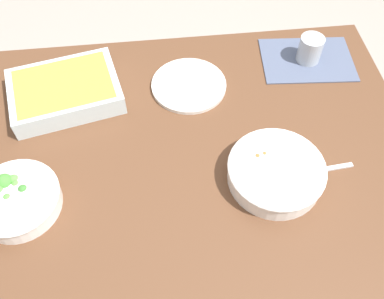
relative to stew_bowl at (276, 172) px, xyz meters
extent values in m
plane|color=#9E9389|center=(0.19, -0.11, -0.77)|extent=(6.00, 6.00, 0.00)
cube|color=brown|center=(0.19, -0.11, -0.05)|extent=(1.20, 0.90, 0.04)
cylinder|color=brown|center=(-0.35, -0.50, -0.42)|extent=(0.06, 0.06, 0.70)
cylinder|color=brown|center=(0.73, -0.50, -0.42)|extent=(0.06, 0.06, 0.70)
cube|color=#4C5670|center=(-0.20, -0.41, -0.03)|extent=(0.29, 0.22, 0.00)
cylinder|color=white|center=(0.00, 0.00, 0.00)|extent=(0.23, 0.23, 0.05)
torus|color=white|center=(0.00, 0.00, 0.02)|extent=(0.24, 0.24, 0.01)
cylinder|color=olive|center=(0.00, 0.00, 0.00)|extent=(0.19, 0.19, 0.03)
sphere|color=silver|center=(-0.01, 0.03, 0.01)|extent=(0.01, 0.01, 0.01)
sphere|color=#C66633|center=(0.02, -0.04, 0.02)|extent=(0.02, 0.02, 0.02)
sphere|color=#C66633|center=(0.01, -0.01, 0.02)|extent=(0.01, 0.01, 0.01)
sphere|color=silver|center=(0.00, 0.00, 0.02)|extent=(0.02, 0.02, 0.02)
sphere|color=#C66633|center=(0.04, -0.04, 0.02)|extent=(0.02, 0.02, 0.02)
cylinder|color=white|center=(0.62, 0.01, -0.01)|extent=(0.20, 0.20, 0.05)
torus|color=white|center=(0.62, 0.01, 0.01)|extent=(0.21, 0.21, 0.01)
cylinder|color=#8CB272|center=(0.62, 0.01, 0.00)|extent=(0.16, 0.16, 0.02)
sphere|color=#569E42|center=(0.62, -0.03, 0.01)|extent=(0.02, 0.02, 0.02)
sphere|color=#569E42|center=(0.64, 0.01, 0.01)|extent=(0.02, 0.02, 0.02)
sphere|color=#478C38|center=(0.65, -0.04, 0.02)|extent=(0.04, 0.04, 0.04)
sphere|color=#569E42|center=(0.63, -0.04, 0.01)|extent=(0.03, 0.03, 0.03)
sphere|color=#3D7A33|center=(0.60, -0.01, 0.01)|extent=(0.02, 0.02, 0.02)
cube|color=silver|center=(0.53, -0.33, 0.00)|extent=(0.34, 0.28, 0.06)
cube|color=gold|center=(0.53, -0.33, 0.01)|extent=(0.30, 0.25, 0.04)
cylinder|color=#B2BCC6|center=(-0.20, -0.41, 0.01)|extent=(0.07, 0.07, 0.08)
cylinder|color=black|center=(-0.20, -0.41, 0.00)|extent=(0.06, 0.06, 0.05)
cylinder|color=silver|center=(0.18, -0.34, -0.03)|extent=(0.22, 0.22, 0.01)
cube|color=silver|center=(-0.14, -0.01, -0.03)|extent=(0.14, 0.02, 0.01)
ellipsoid|color=silver|center=(-0.06, 0.00, -0.03)|extent=(0.04, 0.03, 0.01)
camera|label=1|loc=(0.27, 0.52, 0.87)|focal=39.20mm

